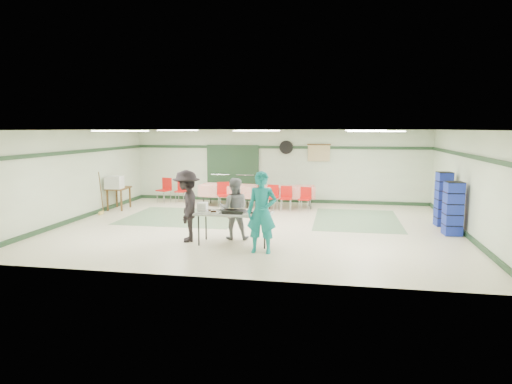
% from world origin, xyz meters
% --- Properties ---
extents(floor, '(11.00, 11.00, 0.00)m').
position_xyz_m(floor, '(0.00, 0.00, 0.00)').
color(floor, beige).
rests_on(floor, ground).
extents(ceiling, '(11.00, 11.00, 0.00)m').
position_xyz_m(ceiling, '(0.00, 0.00, 2.70)').
color(ceiling, silver).
rests_on(ceiling, wall_back).
extents(wall_back, '(11.00, 0.00, 11.00)m').
position_xyz_m(wall_back, '(0.00, 4.50, 1.35)').
color(wall_back, '#B1BCA1').
rests_on(wall_back, floor).
extents(wall_front, '(11.00, 0.00, 11.00)m').
position_xyz_m(wall_front, '(0.00, -4.50, 1.35)').
color(wall_front, '#B1BCA1').
rests_on(wall_front, floor).
extents(wall_left, '(0.00, 9.00, 9.00)m').
position_xyz_m(wall_left, '(-5.50, 0.00, 1.35)').
color(wall_left, '#B1BCA1').
rests_on(wall_left, floor).
extents(wall_right, '(0.00, 9.00, 9.00)m').
position_xyz_m(wall_right, '(5.50, 0.00, 1.35)').
color(wall_right, '#B1BCA1').
rests_on(wall_right, floor).
extents(trim_back, '(11.00, 0.06, 0.10)m').
position_xyz_m(trim_back, '(0.00, 4.47, 2.05)').
color(trim_back, '#1F3921').
rests_on(trim_back, wall_back).
extents(baseboard_back, '(11.00, 0.06, 0.12)m').
position_xyz_m(baseboard_back, '(0.00, 4.47, 0.06)').
color(baseboard_back, '#1F3921').
rests_on(baseboard_back, floor).
extents(trim_left, '(0.06, 9.00, 0.10)m').
position_xyz_m(trim_left, '(-5.47, 0.00, 2.05)').
color(trim_left, '#1F3921').
rests_on(trim_left, wall_back).
extents(baseboard_left, '(0.06, 9.00, 0.12)m').
position_xyz_m(baseboard_left, '(-5.47, 0.00, 0.06)').
color(baseboard_left, '#1F3921').
rests_on(baseboard_left, floor).
extents(trim_right, '(0.06, 9.00, 0.10)m').
position_xyz_m(trim_right, '(5.47, 0.00, 2.05)').
color(trim_right, '#1F3921').
rests_on(trim_right, wall_back).
extents(baseboard_right, '(0.06, 9.00, 0.12)m').
position_xyz_m(baseboard_right, '(5.47, 0.00, 0.06)').
color(baseboard_right, '#1F3921').
rests_on(baseboard_right, floor).
extents(green_patch_a, '(3.50, 3.00, 0.01)m').
position_xyz_m(green_patch_a, '(-2.50, 1.00, 0.00)').
color(green_patch_a, slate).
rests_on(green_patch_a, floor).
extents(green_patch_b, '(2.50, 3.50, 0.01)m').
position_xyz_m(green_patch_b, '(2.80, 1.50, 0.00)').
color(green_patch_b, slate).
rests_on(green_patch_b, floor).
extents(double_door_left, '(0.90, 0.06, 2.10)m').
position_xyz_m(double_door_left, '(-2.20, 4.44, 1.05)').
color(double_door_left, gray).
rests_on(double_door_left, floor).
extents(double_door_right, '(0.90, 0.06, 2.10)m').
position_xyz_m(double_door_right, '(-1.25, 4.44, 1.05)').
color(double_door_right, gray).
rests_on(double_door_right, floor).
extents(door_frame, '(2.00, 0.03, 2.15)m').
position_xyz_m(door_frame, '(-1.73, 4.42, 1.05)').
color(door_frame, '#1F3921').
rests_on(door_frame, floor).
extents(wall_fan, '(0.50, 0.10, 0.50)m').
position_xyz_m(wall_fan, '(0.30, 4.44, 2.05)').
color(wall_fan, black).
rests_on(wall_fan, wall_back).
extents(scroll_banner, '(0.80, 0.02, 0.60)m').
position_xyz_m(scroll_banner, '(1.50, 4.44, 1.85)').
color(scroll_banner, tan).
rests_on(scroll_banner, wall_back).
extents(serving_table, '(1.82, 0.75, 0.76)m').
position_xyz_m(serving_table, '(-0.19, -2.01, 0.72)').
color(serving_table, '#A09F9B').
rests_on(serving_table, floor).
extents(sheet_tray_right, '(0.60, 0.46, 0.02)m').
position_xyz_m(sheet_tray_right, '(0.39, -2.11, 0.77)').
color(sheet_tray_right, silver).
rests_on(sheet_tray_right, serving_table).
extents(sheet_tray_mid, '(0.57, 0.43, 0.02)m').
position_xyz_m(sheet_tray_mid, '(-0.30, -1.83, 0.77)').
color(sheet_tray_mid, silver).
rests_on(sheet_tray_mid, serving_table).
extents(sheet_tray_left, '(0.57, 0.44, 0.02)m').
position_xyz_m(sheet_tray_left, '(-0.76, -2.08, 0.77)').
color(sheet_tray_left, silver).
rests_on(sheet_tray_left, serving_table).
extents(baking_pan, '(0.52, 0.33, 0.08)m').
position_xyz_m(baking_pan, '(-0.17, -2.08, 0.80)').
color(baking_pan, black).
rests_on(baking_pan, serving_table).
extents(foam_box_stack, '(0.22, 0.20, 0.20)m').
position_xyz_m(foam_box_stack, '(-0.99, -1.91, 0.86)').
color(foam_box_stack, white).
rests_on(foam_box_stack, serving_table).
extents(volunteer_teal, '(0.67, 0.45, 1.82)m').
position_xyz_m(volunteer_teal, '(0.58, -2.63, 0.91)').
color(volunteer_teal, '#138185').
rests_on(volunteer_teal, floor).
extents(volunteer_grey, '(0.82, 0.67, 1.53)m').
position_xyz_m(volunteer_grey, '(-0.31, -1.50, 0.77)').
color(volunteer_grey, gray).
rests_on(volunteer_grey, floor).
extents(volunteer_dark, '(0.97, 1.28, 1.75)m').
position_xyz_m(volunteer_dark, '(-1.39, -1.93, 0.87)').
color(volunteer_dark, black).
rests_on(volunteer_dark, floor).
extents(dining_table_a, '(1.78, 1.01, 0.77)m').
position_xyz_m(dining_table_a, '(0.58, 3.24, 0.57)').
color(dining_table_a, red).
rests_on(dining_table_a, floor).
extents(dining_table_b, '(2.04, 1.08, 0.77)m').
position_xyz_m(dining_table_b, '(-1.62, 3.24, 0.57)').
color(dining_table_b, red).
rests_on(dining_table_b, floor).
extents(chair_a, '(0.39, 0.39, 0.82)m').
position_xyz_m(chair_a, '(0.52, 2.67, 0.50)').
color(chair_a, red).
rests_on(chair_a, floor).
extents(chair_b, '(0.48, 0.48, 0.86)m').
position_xyz_m(chair_b, '(0.04, 2.67, 0.52)').
color(chair_b, red).
rests_on(chair_b, floor).
extents(chair_c, '(0.43, 0.43, 0.81)m').
position_xyz_m(chair_c, '(1.16, 2.67, 0.49)').
color(chair_c, red).
rests_on(chair_c, floor).
extents(chair_d, '(0.56, 0.56, 0.91)m').
position_xyz_m(chair_d, '(-1.64, 2.67, 0.56)').
color(chair_d, red).
rests_on(chair_d, floor).
extents(chair_loose_a, '(0.39, 0.39, 0.82)m').
position_xyz_m(chair_loose_a, '(-3.53, 3.72, 0.50)').
color(chair_loose_a, red).
rests_on(chair_loose_a, floor).
extents(chair_loose_b, '(0.55, 0.55, 0.92)m').
position_xyz_m(chair_loose_b, '(-4.09, 3.53, 0.57)').
color(chair_loose_b, red).
rests_on(chair_loose_b, floor).
extents(crate_stack_blue_a, '(0.44, 0.44, 1.54)m').
position_xyz_m(crate_stack_blue_a, '(5.15, 1.04, 0.77)').
color(crate_stack_blue_a, navy).
rests_on(crate_stack_blue_a, floor).
extents(crate_stack_red, '(0.41, 0.41, 1.33)m').
position_xyz_m(crate_stack_red, '(5.15, 0.02, 0.66)').
color(crate_stack_red, maroon).
rests_on(crate_stack_red, floor).
extents(crate_stack_blue_b, '(0.46, 0.46, 1.39)m').
position_xyz_m(crate_stack_blue_b, '(5.15, -0.10, 0.70)').
color(crate_stack_blue_b, navy).
rests_on(crate_stack_blue_b, floor).
extents(printer_table, '(0.67, 0.97, 0.74)m').
position_xyz_m(printer_table, '(-5.15, 1.95, 0.65)').
color(printer_table, brown).
rests_on(printer_table, floor).
extents(office_printer, '(0.56, 0.50, 0.42)m').
position_xyz_m(office_printer, '(-5.15, 1.67, 0.95)').
color(office_printer, beige).
rests_on(office_printer, printer_table).
extents(broom, '(0.06, 0.22, 1.35)m').
position_xyz_m(broom, '(-5.23, 0.92, 0.71)').
color(broom, brown).
rests_on(broom, floor).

